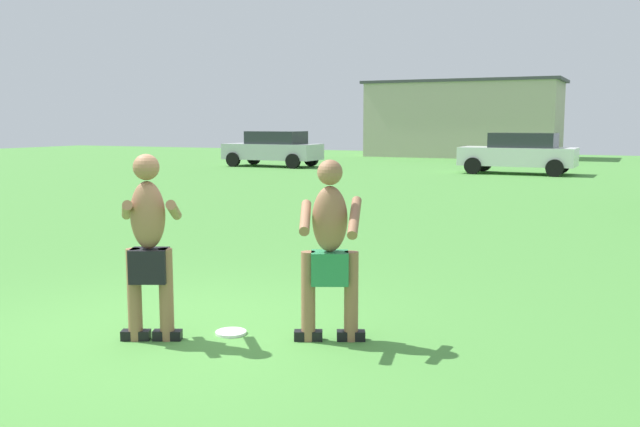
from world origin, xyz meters
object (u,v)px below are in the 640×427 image
(player_in_black, at_px, (149,243))
(car_white_near_post, at_px, (519,152))
(frisbee, at_px, (231,333))
(player_near, at_px, (330,247))
(car_silver_mid_lot, at_px, (273,148))

(player_in_black, height_order, car_white_near_post, player_in_black)
(player_in_black, bearing_deg, frisbee, 38.98)
(frisbee, height_order, car_white_near_post, car_white_near_post)
(player_near, xyz_separation_m, car_white_near_post, (-1.90, 21.85, -0.05))
(player_near, height_order, frisbee, player_near)
(player_in_black, relative_size, car_white_near_post, 0.40)
(frisbee, xyz_separation_m, car_white_near_post, (-0.97, 22.06, 0.81))
(player_in_black, xyz_separation_m, car_silver_mid_lot, (-11.13, 22.41, -0.08))
(player_in_black, height_order, frisbee, player_in_black)
(player_near, relative_size, car_white_near_post, 0.38)
(player_in_black, distance_m, car_silver_mid_lot, 25.02)
(player_near, height_order, car_silver_mid_lot, player_near)
(player_near, distance_m, frisbee, 1.28)
(frisbee, bearing_deg, car_silver_mid_lot, 118.05)
(player_in_black, xyz_separation_m, frisbee, (0.57, 0.46, -0.89))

